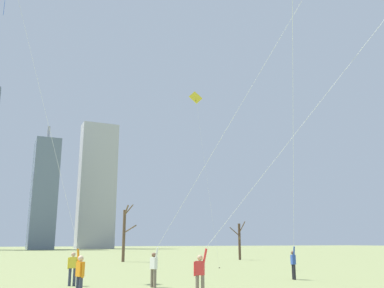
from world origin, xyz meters
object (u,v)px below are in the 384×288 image
Objects in this scene: bystander_watching_nearby at (73,267)px; bare_tree_left_of_center at (239,240)px; distant_kite_high_overhead_yellow at (197,108)px; kite_flyer_midfield_right_blue at (61,193)px; kite_flyer_foreground_left_white at (183,215)px; kite_flyer_midfield_left_orange at (246,212)px; bare_tree_right_of_center at (124,233)px; kite_flyer_midfield_center_teal at (293,213)px.

bystander_watching_nearby is 0.36× the size of bare_tree_left_of_center.
bystander_watching_nearby is 0.11× the size of distant_kite_high_overhead_yellow.
kite_flyer_foreground_left_white is at bearing 4.31° from kite_flyer_midfield_right_blue.
bare_tree_left_of_center is at bearing 47.90° from kite_flyer_midfield_right_blue.
bare_tree_left_of_center is at bearing 44.64° from bystander_watching_nearby.
kite_flyer_foreground_left_white is at bearing 99.04° from kite_flyer_midfield_left_orange.
kite_flyer_foreground_left_white is 1.22× the size of distant_kite_high_overhead_yellow.
distant_kite_high_overhead_yellow is at bearing -131.87° from bare_tree_left_of_center.
distant_kite_high_overhead_yellow is at bearing 40.48° from bystander_watching_nearby.
bare_tree_right_of_center reaches higher than bystander_watching_nearby.
kite_flyer_foreground_left_white reaches higher than kite_flyer_midfield_left_orange.
kite_flyer_midfield_right_blue is at bearing -132.10° from bare_tree_left_of_center.
kite_flyer_midfield_left_orange is 3.03× the size of bare_tree_left_of_center.
kite_flyer_midfield_right_blue is 1.08× the size of distant_kite_high_overhead_yellow.
kite_flyer_midfield_left_orange is 8.52× the size of bystander_watching_nearby.
bystander_watching_nearby is 0.26× the size of bare_tree_right_of_center.
kite_flyer_midfield_center_teal is (6.43, 0.02, 0.28)m from kite_flyer_foreground_left_white.
bare_tree_right_of_center is at bearing 177.22° from bare_tree_left_of_center.
kite_flyer_midfield_right_blue is 0.89× the size of kite_flyer_foreground_left_white.
bare_tree_right_of_center is (-2.28, 14.12, -10.65)m from distant_kite_high_overhead_yellow.
distant_kite_high_overhead_yellow is (7.21, 13.70, 10.41)m from kite_flyer_foreground_left_white.
bare_tree_left_of_center is at bearing 64.71° from kite_flyer_midfield_center_teal.
kite_flyer_midfield_left_orange is at bearing -97.47° from bare_tree_right_of_center.
distant_kite_high_overhead_yellow is at bearing 70.26° from kite_flyer_midfield_left_orange.
kite_flyer_foreground_left_white is 6.28m from bystander_watching_nearby.
kite_flyer_foreground_left_white is 28.25m from bare_tree_right_of_center.
kite_flyer_midfield_center_teal is 7.26m from kite_flyer_midfield_left_orange.
kite_flyer_midfield_left_orange is (0.71, -4.43, -0.09)m from kite_flyer_foreground_left_white.
kite_flyer_foreground_left_white is 33.27m from bare_tree_left_of_center.
kite_flyer_midfield_left_orange is at bearing -58.80° from bystander_watching_nearby.
kite_flyer_midfield_center_teal reaches higher than bare_tree_right_of_center.
kite_flyer_foreground_left_white is 1.35× the size of kite_flyer_midfield_left_orange.
distant_kite_high_overhead_yellow is (12.87, 14.13, 9.65)m from kite_flyer_midfield_right_blue.
bystander_watching_nearby is at bearing 72.68° from kite_flyer_midfield_right_blue.
kite_flyer_midfield_left_orange is 21.94m from distant_kite_high_overhead_yellow.
bare_tree_left_of_center is at bearing -2.78° from bare_tree_right_of_center.
distant_kite_high_overhead_yellow reaches higher than kite_flyer_midfield_left_orange.
kite_flyer_midfield_left_orange is at bearing -109.74° from distant_kite_high_overhead_yellow.
kite_flyer_foreground_left_white is 4.08× the size of bare_tree_left_of_center.
kite_flyer_midfield_right_blue is 5.51m from bystander_watching_nearby.
kite_flyer_foreground_left_white reaches higher than bystander_watching_nearby.
kite_flyer_midfield_center_teal reaches higher than bare_tree_left_of_center.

